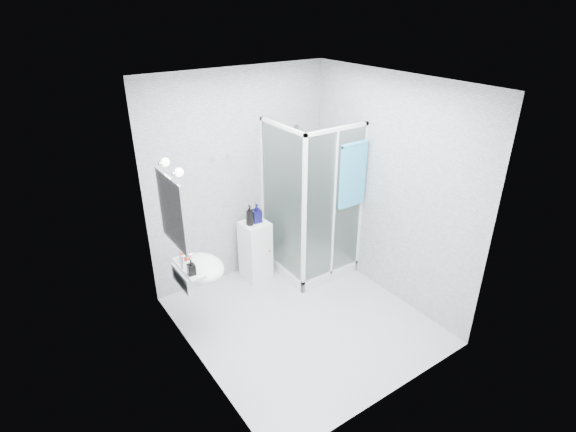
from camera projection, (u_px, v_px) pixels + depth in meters
room at (304, 216)px, 4.48m from camera, size 2.40×2.60×2.60m
shower_enclosure at (309, 241)px, 5.77m from camera, size 0.90×0.95×2.00m
wall_basin at (198, 269)px, 4.53m from camera, size 0.46×0.56×0.35m
mirror at (171, 211)px, 4.12m from camera, size 0.02×0.60×0.70m
vanity_lights at (171, 167)px, 3.96m from camera, size 0.10×0.40×0.08m
wall_hooks at (222, 157)px, 5.14m from camera, size 0.23×0.06×0.03m
storage_cabinet at (256, 250)px, 5.68m from camera, size 0.34×0.36×0.78m
hand_towel at (353, 173)px, 5.19m from camera, size 0.37×0.05×0.79m
shampoo_bottle_a at (250, 215)px, 5.41m from camera, size 0.12×0.12×0.26m
shampoo_bottle_b at (257, 213)px, 5.48m from camera, size 0.12×0.12×0.24m
soap_dispenser_orange at (185, 254)px, 4.53m from camera, size 0.15×0.15×0.15m
soap_dispenser_black at (191, 267)px, 4.30m from camera, size 0.08×0.08×0.16m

